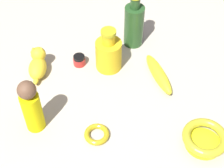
{
  "coord_description": "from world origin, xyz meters",
  "views": [
    {
      "loc": [
        -0.2,
        -0.71,
        0.88
      ],
      "look_at": [
        0.0,
        0.0,
        0.08
      ],
      "focal_mm": 54.69,
      "sensor_mm": 36.0,
      "label": 1
    }
  ],
  "objects_px": {
    "cat_figurine": "(38,64)",
    "nail_polish_jar": "(79,60)",
    "banana": "(158,74)",
    "bangle": "(97,134)",
    "bottle_short": "(109,53)",
    "person_figure_adult": "(31,106)",
    "bottle_tall": "(134,24)",
    "bowl": "(205,139)"
  },
  "relations": [
    {
      "from": "bangle",
      "to": "bottle_tall",
      "type": "xyz_separation_m",
      "value": [
        0.24,
        0.39,
        0.08
      ]
    },
    {
      "from": "banana",
      "to": "bangle",
      "type": "relative_size",
      "value": 2.55
    },
    {
      "from": "banana",
      "to": "bangle",
      "type": "distance_m",
      "value": 0.32
    },
    {
      "from": "bowl",
      "to": "bottle_tall",
      "type": "relative_size",
      "value": 0.62
    },
    {
      "from": "person_figure_adult",
      "to": "bangle",
      "type": "bearing_deg",
      "value": -27.49
    },
    {
      "from": "banana",
      "to": "bottle_short",
      "type": "height_order",
      "value": "bottle_short"
    },
    {
      "from": "bottle_short",
      "to": "bottle_tall",
      "type": "xyz_separation_m",
      "value": [
        0.13,
        0.1,
        0.02
      ]
    },
    {
      "from": "bangle",
      "to": "person_figure_adult",
      "type": "height_order",
      "value": "person_figure_adult"
    },
    {
      "from": "bowl",
      "to": "bottle_tall",
      "type": "height_order",
      "value": "bottle_tall"
    },
    {
      "from": "banana",
      "to": "bangle",
      "type": "bearing_deg",
      "value": 120.93
    },
    {
      "from": "nail_polish_jar",
      "to": "bowl",
      "type": "bearing_deg",
      "value": -57.42
    },
    {
      "from": "cat_figurine",
      "to": "nail_polish_jar",
      "type": "xyz_separation_m",
      "value": [
        0.15,
        -0.0,
        -0.02
      ]
    },
    {
      "from": "bottle_short",
      "to": "bottle_tall",
      "type": "bearing_deg",
      "value": 38.75
    },
    {
      "from": "nail_polish_jar",
      "to": "banana",
      "type": "bearing_deg",
      "value": -30.23
    },
    {
      "from": "bottle_short",
      "to": "person_figure_adult",
      "type": "bearing_deg",
      "value": -146.34
    },
    {
      "from": "nail_polish_jar",
      "to": "person_figure_adult",
      "type": "height_order",
      "value": "person_figure_adult"
    },
    {
      "from": "cat_figurine",
      "to": "bangle",
      "type": "relative_size",
      "value": 1.74
    },
    {
      "from": "person_figure_adult",
      "to": "bottle_short",
      "type": "bearing_deg",
      "value": 33.66
    },
    {
      "from": "cat_figurine",
      "to": "bottle_tall",
      "type": "height_order",
      "value": "bottle_tall"
    },
    {
      "from": "banana",
      "to": "nail_polish_jar",
      "type": "bearing_deg",
      "value": 57.25
    },
    {
      "from": "banana",
      "to": "nail_polish_jar",
      "type": "height_order",
      "value": "banana"
    },
    {
      "from": "bangle",
      "to": "person_figure_adult",
      "type": "bearing_deg",
      "value": 152.51
    },
    {
      "from": "bottle_short",
      "to": "cat_figurine",
      "type": "xyz_separation_m",
      "value": [
        -0.25,
        0.04,
        -0.03
      ]
    },
    {
      "from": "cat_figurine",
      "to": "bowl",
      "type": "distance_m",
      "value": 0.62
    },
    {
      "from": "bottle_short",
      "to": "bangle",
      "type": "bearing_deg",
      "value": -112.43
    },
    {
      "from": "bangle",
      "to": "bottle_short",
      "type": "bearing_deg",
      "value": 67.57
    },
    {
      "from": "banana",
      "to": "bottle_short",
      "type": "bearing_deg",
      "value": 52.69
    },
    {
      "from": "cat_figurine",
      "to": "bottle_tall",
      "type": "distance_m",
      "value": 0.38
    },
    {
      "from": "banana",
      "to": "bottle_tall",
      "type": "relative_size",
      "value": 0.91
    },
    {
      "from": "cat_figurine",
      "to": "person_figure_adult",
      "type": "bearing_deg",
      "value": -99.97
    },
    {
      "from": "person_figure_adult",
      "to": "bottle_tall",
      "type": "height_order",
      "value": "bottle_tall"
    },
    {
      "from": "cat_figurine",
      "to": "nail_polish_jar",
      "type": "distance_m",
      "value": 0.15
    },
    {
      "from": "bangle",
      "to": "nail_polish_jar",
      "type": "bearing_deg",
      "value": 87.08
    },
    {
      "from": "bowl",
      "to": "banana",
      "type": "bearing_deg",
      "value": 95.8
    },
    {
      "from": "bowl",
      "to": "nail_polish_jar",
      "type": "xyz_separation_m",
      "value": [
        -0.28,
        0.44,
        -0.01
      ]
    },
    {
      "from": "nail_polish_jar",
      "to": "person_figure_adult",
      "type": "xyz_separation_m",
      "value": [
        -0.19,
        -0.24,
        0.08
      ]
    },
    {
      "from": "bottle_short",
      "to": "bangle",
      "type": "relative_size",
      "value": 2.12
    },
    {
      "from": "bottle_short",
      "to": "bangle",
      "type": "height_order",
      "value": "bottle_short"
    },
    {
      "from": "banana",
      "to": "bowl",
      "type": "relative_size",
      "value": 1.47
    },
    {
      "from": "bottle_short",
      "to": "cat_figurine",
      "type": "relative_size",
      "value": 1.22
    },
    {
      "from": "banana",
      "to": "bottle_short",
      "type": "distance_m",
      "value": 0.19
    },
    {
      "from": "bottle_short",
      "to": "bowl",
      "type": "xyz_separation_m",
      "value": [
        0.18,
        -0.4,
        -0.03
      ]
    }
  ]
}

